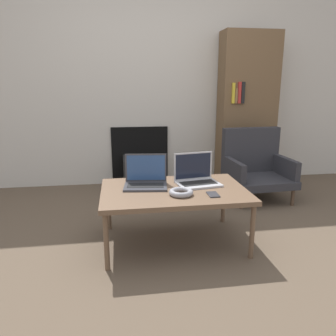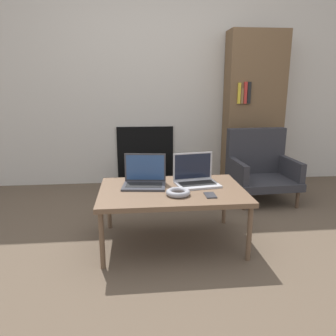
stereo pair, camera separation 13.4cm
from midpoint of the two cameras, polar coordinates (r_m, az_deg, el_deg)
ground_plane at (r=2.52m, az=0.18°, el=-14.75°), size 14.00×14.00×0.00m
wall_back at (r=4.10m, az=-4.11°, el=15.23°), size 7.00×0.08×2.60m
table at (r=2.52m, az=-0.49°, el=-4.41°), size 1.10×0.74×0.45m
laptop_left at (r=2.59m, az=-5.38°, el=-1.95°), size 0.36×0.28×0.24m
laptop_right at (r=2.64m, az=3.52°, el=-1.58°), size 0.37×0.29×0.24m
headphones at (r=2.38m, az=0.68°, el=-4.26°), size 0.18×0.18×0.04m
phone at (r=2.39m, az=6.26°, el=-4.62°), size 0.07×0.12×0.01m
tv at (r=3.98m, az=-5.61°, el=-0.78°), size 0.43×0.40×0.37m
armchair at (r=3.71m, az=13.93°, el=0.49°), size 0.68×0.61×0.76m
bookshelf at (r=4.18m, az=12.66°, el=9.82°), size 0.68×0.32×1.83m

